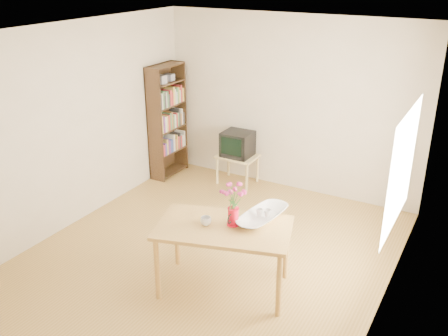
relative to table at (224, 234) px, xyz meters
The scene contains 11 objects.
room 0.94m from the table, 129.24° to the left, with size 4.50×4.50×4.50m.
table is the anchor object (origin of this frame).
tv_stand 2.77m from the table, 114.98° to the left, with size 0.60×0.45×0.46m.
bookshelf 3.25m from the table, 135.42° to the left, with size 0.28×0.70×1.80m.
pitcher 0.20m from the table, 48.56° to the left, with size 0.13×0.21×0.20m.
flowers 0.44m from the table, 47.86° to the left, with size 0.22×0.22×0.31m, color #CC3082, non-canonical shape.
mug 0.23m from the table, 159.54° to the right, with size 0.11×0.11×0.09m, color white.
bowl 0.53m from the table, 50.02° to the left, with size 0.47×0.47×0.45m, color white.
teacup_a 0.49m from the table, 54.30° to the left, with size 0.07×0.07×0.06m, color white.
teacup_b 0.55m from the table, 47.43° to the left, with size 0.07×0.07×0.06m, color white.
television 2.77m from the table, 114.87° to the left, with size 0.44×0.42×0.38m.
Camera 1 is at (2.66, -4.42, 3.26)m, focal length 40.00 mm.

